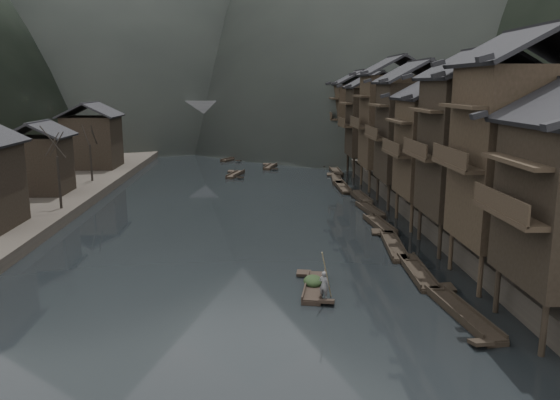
{
  "coord_description": "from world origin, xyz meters",
  "views": [
    {
      "loc": [
        1.47,
        -32.39,
        11.97
      ],
      "look_at": [
        3.43,
        12.09,
        2.5
      ],
      "focal_mm": 35.0,
      "sensor_mm": 36.0,
      "label": 1
    }
  ],
  "objects": [
    {
      "name": "stone_bridge",
      "position": [
        -0.0,
        72.0,
        5.11
      ],
      "size": [
        40.0,
        6.0,
        9.0
      ],
      "color": "#4C4C4F",
      "rests_on": "ground"
    },
    {
      "name": "stilt_houses",
      "position": [
        17.28,
        19.4,
        8.91
      ],
      "size": [
        9.0,
        67.6,
        15.43
      ],
      "color": "black",
      "rests_on": "ground"
    },
    {
      "name": "left_houses",
      "position": [
        -20.5,
        20.12,
        5.66
      ],
      "size": [
        8.1,
        53.2,
        8.73
      ],
      "color": "black",
      "rests_on": "left_bank"
    },
    {
      "name": "cargo_heap",
      "position": [
        4.81,
        -1.67,
        0.79
      ],
      "size": [
        1.17,
        1.53,
        0.7
      ],
      "primitive_type": "ellipsoid",
      "color": "black",
      "rests_on": "hero_sampan"
    },
    {
      "name": "water",
      "position": [
        0.0,
        0.0,
        0.0
      ],
      "size": [
        300.0,
        300.0,
        0.0
      ],
      "primitive_type": "plane",
      "color": "black",
      "rests_on": "ground"
    },
    {
      "name": "boatman",
      "position": [
        5.19,
        -3.73,
        1.23
      ],
      "size": [
        0.69,
        0.63,
        1.59
      ],
      "primitive_type": "imported",
      "rotation": [
        0.0,
        0.0,
        2.57
      ],
      "color": "#5F6062",
      "rests_on": "hero_sampan"
    },
    {
      "name": "right_bank",
      "position": [
        35.0,
        40.0,
        0.9
      ],
      "size": [
        40.0,
        200.0,
        1.8
      ],
      "primitive_type": "cube",
      "color": "#2D2823",
      "rests_on": "ground"
    },
    {
      "name": "hero_sampan",
      "position": [
        4.85,
        -1.91,
        0.2
      ],
      "size": [
        1.96,
        5.39,
        0.44
      ],
      "color": "black",
      "rests_on": "water"
    },
    {
      "name": "midriver_boats",
      "position": [
        -0.19,
        46.97,
        0.2
      ],
      "size": [
        8.91,
        21.02,
        0.45
      ],
      "color": "black",
      "rests_on": "water"
    },
    {
      "name": "moored_sampans",
      "position": [
        11.93,
        27.06,
        0.2
      ],
      "size": [
        2.6,
        74.19,
        0.47
      ],
      "color": "black",
      "rests_on": "water"
    },
    {
      "name": "bamboo_pole",
      "position": [
        5.39,
        -3.73,
        3.97
      ],
      "size": [
        1.01,
        2.16,
        3.88
      ],
      "primitive_type": "cylinder",
      "rotation": [
        0.54,
        0.0,
        -0.42
      ],
      "color": "#8C7A51",
      "rests_on": "boatman"
    }
  ]
}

